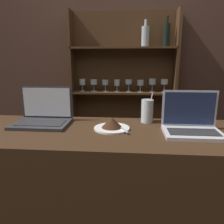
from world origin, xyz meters
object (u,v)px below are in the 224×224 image
laptop_near (43,116)px  water_glass (147,111)px  laptop_far (191,124)px  cake_plate (112,124)px

laptop_near → water_glass: bearing=7.7°
laptop_near → water_glass: size_ratio=1.76×
laptop_near → laptop_far: same height
laptop_far → cake_plate: laptop_far is taller
laptop_near → laptop_far: size_ratio=1.09×
laptop_near → cake_plate: 0.43m
cake_plate → water_glass: size_ratio=1.09×
laptop_far → cake_plate: 0.43m
cake_plate → water_glass: (0.20, 0.16, 0.04)m
cake_plate → water_glass: 0.26m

